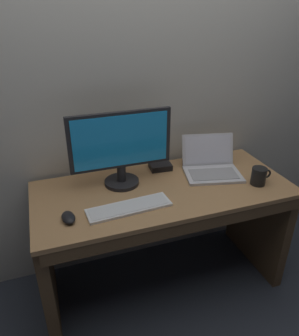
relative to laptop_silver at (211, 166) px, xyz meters
name	(u,v)px	position (x,y,z in m)	size (l,w,h in m)	color
ground_plane	(161,281)	(-0.35, -0.08, -0.78)	(14.00, 14.00, 0.00)	#2D333D
back_wall	(143,41)	(-0.35, 0.29, 0.71)	(4.89, 0.04, 2.98)	beige
desk	(163,224)	(-0.35, -0.09, -0.30)	(1.47, 0.65, 0.73)	#A87A4C
laptop_silver	(211,166)	(0.00, 0.00, 0.00)	(0.39, 0.37, 0.21)	silver
external_monitor	(121,148)	(-0.56, 0.03, 0.19)	(0.57, 0.20, 0.44)	black
wired_keyboard	(129,207)	(-0.59, -0.22, -0.04)	(0.45, 0.15, 0.02)	white
computer_mouse	(68,217)	(-0.90, -0.22, -0.03)	(0.06, 0.11, 0.04)	black
external_drive_box	(160,166)	(-0.28, 0.15, -0.03)	(0.13, 0.11, 0.04)	black
coffee_mug	(259,176)	(0.19, -0.22, 0.01)	(0.13, 0.09, 0.10)	black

